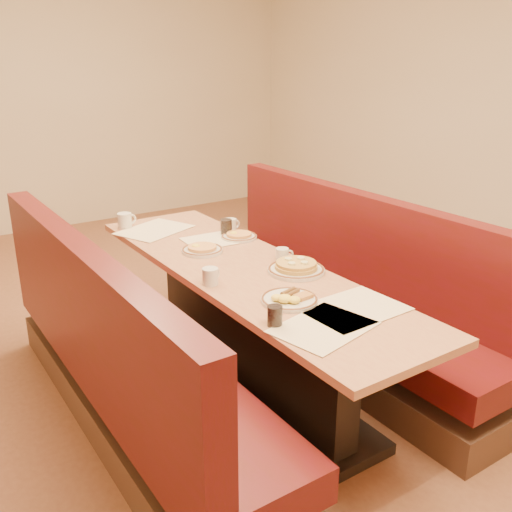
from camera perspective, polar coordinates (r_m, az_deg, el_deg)
ground at (r=3.49m, az=-1.04°, el=-12.77°), size 8.00×8.00×0.00m
room_envelope at (r=2.95m, az=-1.28°, el=20.85°), size 6.04×8.04×2.82m
diner_table at (r=3.30m, az=-1.08°, el=-7.27°), size 0.70×2.50×0.75m
booth_left at (r=3.03m, az=-13.02°, el=-10.78°), size 0.55×2.50×1.05m
booth_right at (r=3.72m, az=8.48°, el=-4.54°), size 0.55×2.50×1.05m
placemat_near_left at (r=2.49m, az=6.76°, el=-7.08°), size 0.48×0.40×0.00m
placemat_near_right at (r=2.68m, az=9.71°, el=-5.19°), size 0.47×0.36×0.00m
placemat_far_left at (r=3.88m, az=-10.12°, el=2.60°), size 0.55×0.49×0.00m
placemat_far_right at (r=3.63m, az=-4.03°, el=1.65°), size 0.41×0.31×0.00m
pancake_plate at (r=3.09m, az=4.04°, el=-1.19°), size 0.31×0.31×0.07m
eggs_plate at (r=2.72m, az=3.36°, el=-4.31°), size 0.27×0.27×0.06m
extra_plate_mid at (r=3.65m, az=-1.72°, el=2.02°), size 0.23×0.23×0.05m
extra_plate_far at (r=3.41m, az=-5.42°, el=0.67°), size 0.25×0.25×0.05m
coffee_mug_a at (r=3.23m, az=2.69°, el=0.12°), size 0.10×0.07×0.08m
coffee_mug_b at (r=2.92m, az=-4.56°, el=-2.00°), size 0.11×0.08×0.09m
coffee_mug_c at (r=3.77m, az=-2.56°, el=3.09°), size 0.12×0.08×0.09m
coffee_mug_d at (r=3.97m, az=-12.95°, el=3.51°), size 0.13×0.09×0.10m
soda_tumbler_near at (r=2.48m, az=1.89°, el=-6.01°), size 0.07×0.07×0.09m
soda_tumbler_mid at (r=3.72m, az=-3.00°, el=2.90°), size 0.08×0.08×0.10m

